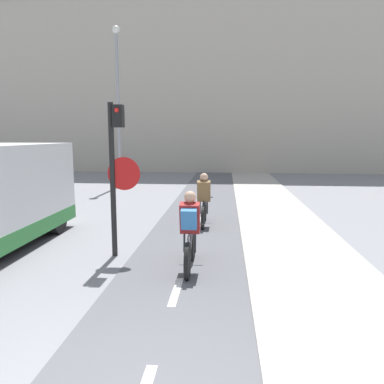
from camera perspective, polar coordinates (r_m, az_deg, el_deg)
The scene contains 5 objects.
building_row_background at distance 27.65m, azimuth 3.68°, elevation 15.75°, with size 60.00×5.20×11.83m.
traffic_light_pole at distance 7.69m, azimuth -11.48°, elevation 4.38°, with size 0.67×0.25×3.13m.
street_lamp_far at distance 18.76m, azimuth -11.23°, elevation 14.76°, with size 0.36×0.36×7.53m.
cyclist_near at distance 6.92m, azimuth -0.31°, elevation -6.26°, with size 0.46×1.67×1.49m.
cyclist_far at distance 10.34m, azimuth 1.82°, elevation -1.53°, with size 0.46×1.62×1.47m.
Camera 1 is at (0.76, -2.61, 2.49)m, focal length 35.00 mm.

